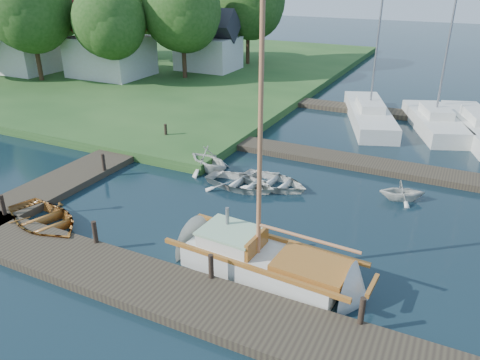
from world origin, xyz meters
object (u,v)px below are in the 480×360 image
at_px(house_a, 109,46).
at_px(tree_2, 109,20).
at_px(tree_5, 54,7).
at_px(tree_1, 30,7).
at_px(tender_a, 241,181).
at_px(marina_boat_2, 435,121).
at_px(tender_d, 402,189).
at_px(sailboat, 268,264).
at_px(house_b, 22,45).
at_px(house_c, 208,45).
at_px(tree_7, 248,0).
at_px(mooring_post_4, 104,162).
at_px(tender_b, 208,158).
at_px(mooring_post_0, 3,205).
at_px(mooring_post_5, 166,131).
at_px(marina_boat_3, 478,126).
at_px(tree_3, 182,10).
at_px(tender_c, 274,180).
at_px(mooring_post_1, 95,232).
at_px(mooring_post_3, 362,311).
at_px(marina_boat_1, 369,113).
at_px(dinghy, 43,218).
at_px(mooring_post_2, 211,266).

relative_size(house_a, tree_2, 0.81).
bearing_deg(tree_5, tree_1, -53.13).
bearing_deg(tender_a, marina_boat_2, -23.34).
relative_size(tender_a, tender_d, 1.79).
distance_m(sailboat, tree_1, 31.60).
bearing_deg(house_b, house_c, 29.74).
relative_size(tree_2, tree_7, 0.83).
height_order(mooring_post_4, tender_b, tender_b).
xyz_separation_m(mooring_post_4, house_a, (-13.00, 16.00, 2.26)).
bearing_deg(mooring_post_0, mooring_post_5, 87.14).
bearing_deg(marina_boat_3, tree_3, 62.38).
height_order(tender_c, marina_boat_3, marina_boat_3).
relative_size(mooring_post_1, mooring_post_4, 1.00).
xyz_separation_m(mooring_post_3, house_a, (-26.00, 21.00, 2.26)).
height_order(mooring_post_3, tree_3, tree_3).
distance_m(mooring_post_3, marina_boat_2, 19.03).
bearing_deg(mooring_post_5, mooring_post_3, -37.57).
bearing_deg(marina_boat_1, mooring_post_5, 113.99).
xyz_separation_m(house_c, tree_5, (-16.00, -1.95, 2.84)).
distance_m(tender_c, marina_boat_1, 11.60).
height_order(mooring_post_0, tender_b, tender_b).
bearing_deg(dinghy, tree_7, 28.86).
xyz_separation_m(dinghy, tree_3, (-8.19, 22.75, 5.41)).
relative_size(mooring_post_3, tender_b, 0.32).
bearing_deg(tree_1, tender_a, -24.11).
bearing_deg(house_b, tree_1, -25.98).
relative_size(sailboat, tree_5, 1.21).
xyz_separation_m(tender_c, tree_7, (-12.49, 23.67, 5.87)).
bearing_deg(marina_boat_1, tender_d, 179.13).
xyz_separation_m(tender_a, tender_b, (-2.20, 1.02, 0.32)).
relative_size(dinghy, tree_1, 0.42).
xyz_separation_m(marina_boat_3, tree_5, (-38.34, 5.93, 4.85)).
xyz_separation_m(sailboat, house_c, (-16.80, 25.67, 2.24)).
distance_m(mooring_post_0, tender_c, 10.88).
bearing_deg(marina_boat_2, dinghy, 126.51).
xyz_separation_m(tender_b, tender_c, (3.47, -0.30, -0.33)).
xyz_separation_m(mooring_post_2, mooring_post_5, (-8.50, 10.00, 0.00)).
distance_m(tree_2, tree_7, 13.45).
xyz_separation_m(sailboat, marina_boat_3, (5.54, 17.79, 0.23)).
distance_m(mooring_post_2, house_b, 35.15).
distance_m(mooring_post_3, mooring_post_4, 13.93).
height_order(marina_boat_1, house_a, marina_boat_1).
xyz_separation_m(marina_boat_1, house_c, (-16.16, 8.14, 2.02)).
bearing_deg(sailboat, house_c, 126.70).
bearing_deg(mooring_post_0, tender_d, 32.85).
bearing_deg(mooring_post_3, mooring_post_4, 158.96).
distance_m(marina_boat_2, tree_1, 30.55).
distance_m(tender_a, marina_boat_3, 15.44).
xyz_separation_m(mooring_post_2, tender_d, (4.25, 8.55, -0.22)).
relative_size(mooring_post_5, dinghy, 0.21).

